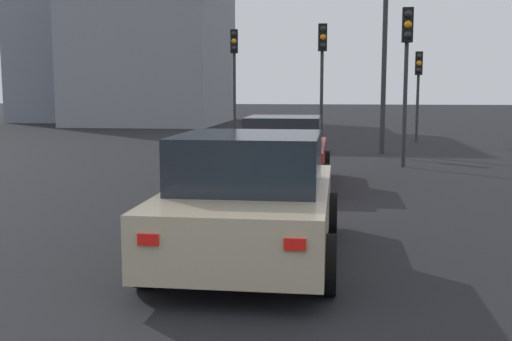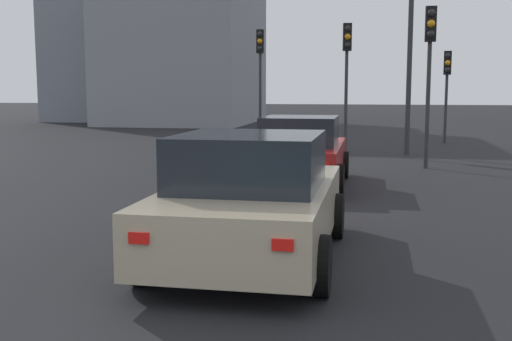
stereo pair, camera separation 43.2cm
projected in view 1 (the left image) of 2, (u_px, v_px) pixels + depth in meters
car_red_lead at (284, 152)px, 13.68m from camera, size 4.05×2.00×1.52m
car_beige_second at (251, 200)px, 7.70m from camera, size 4.17×2.14×1.58m
traffic_light_near_left at (407, 54)px, 16.47m from camera, size 0.32×0.28×4.22m
traffic_light_near_right at (234, 62)px, 24.07m from camera, size 0.32×0.29×4.36m
traffic_light_far_left at (418, 77)px, 24.30m from camera, size 0.32×0.29×3.53m
traffic_light_far_right at (322, 60)px, 20.85m from camera, size 0.33×0.31×4.25m
street_lamp_kerbside at (386, 3)px, 19.83m from camera, size 0.56×0.36×8.29m
building_facade_left at (155, 48)px, 37.81m from camera, size 10.64×8.13×9.05m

